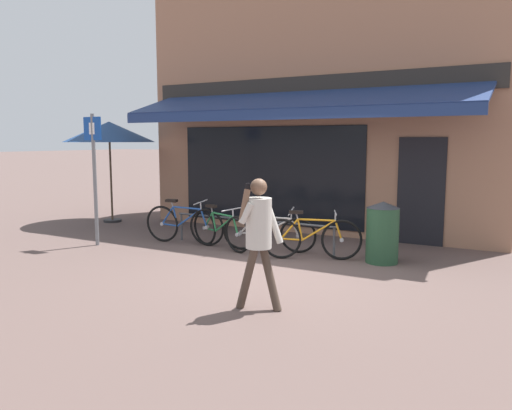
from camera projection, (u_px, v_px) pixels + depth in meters
The scene contains 11 objects.
ground_plane at pixel (277, 269), 7.97m from camera, with size 160.00×160.00×0.00m, color brown.
shop_front at pixel (331, 90), 11.90m from camera, with size 8.17×4.53×6.47m.
bike_rack_rail at pixel (251, 224), 9.40m from camera, with size 3.40×0.04×0.57m.
bicycle_blue at pixel (184, 224), 9.84m from camera, with size 1.76×0.52×0.89m.
bicycle_green at pixel (220, 230), 9.40m from camera, with size 1.61×0.68×0.82m.
bicycle_silver at pixel (269, 233), 9.14m from camera, with size 1.73×0.59×0.83m.
bicycle_orange at pixel (311, 238), 8.56m from camera, with size 1.61×0.76×0.84m.
pedestrian_adult at pixel (259, 229), 5.93m from camera, with size 0.57×0.48×1.61m.
litter_bin at pixel (382, 232), 8.31m from camera, with size 0.55×0.55×1.03m.
parking_sign at pixel (94, 166), 9.58m from camera, with size 0.44×0.07×2.54m.
cafe_parasol at pixel (109, 132), 12.29m from camera, with size 2.23×2.23×2.50m.
Camera 1 is at (3.49, -6.95, 2.04)m, focal length 35.00 mm.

